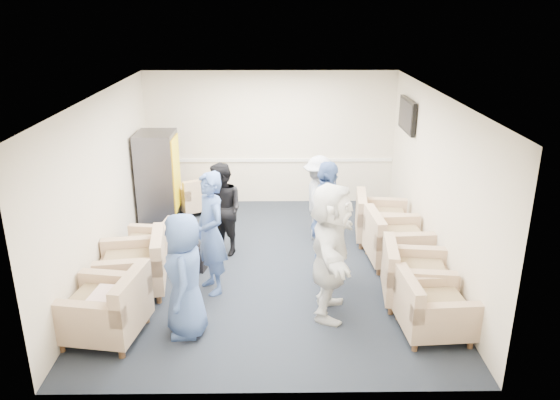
{
  "coord_description": "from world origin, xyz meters",
  "views": [
    {
      "loc": [
        0.05,
        -7.79,
        3.93
      ],
      "look_at": [
        0.15,
        0.2,
        1.04
      ],
      "focal_mm": 35.0,
      "sensor_mm": 36.0,
      "label": 1
    }
  ],
  "objects_px": {
    "person_back_left": "(222,210)",
    "person_mid_left": "(211,233)",
    "armchair_right_near": "(430,310)",
    "armchair_right_far": "(379,222)",
    "person_back_right": "(319,198)",
    "armchair_left_mid": "(137,268)",
    "armchair_right_midnear": "(412,278)",
    "person_front_right": "(331,251)",
    "person_front_left": "(185,275)",
    "armchair_left_near": "(108,310)",
    "armchair_right_midfar": "(393,242)",
    "person_mid_right": "(326,222)",
    "armchair_corner": "(198,196)",
    "armchair_left_far": "(150,249)",
    "vending_machine": "(159,178)"
  },
  "relations": [
    {
      "from": "armchair_left_far",
      "to": "person_mid_left",
      "type": "xyz_separation_m",
      "value": [
        1.06,
        -0.76,
        0.58
      ]
    },
    {
      "from": "person_back_right",
      "to": "person_back_left",
      "type": "bearing_deg",
      "value": 114.73
    },
    {
      "from": "armchair_right_midnear",
      "to": "person_front_left",
      "type": "height_order",
      "value": "person_front_left"
    },
    {
      "from": "armchair_right_midfar",
      "to": "person_back_left",
      "type": "xyz_separation_m",
      "value": [
        -2.73,
        0.43,
        0.4
      ]
    },
    {
      "from": "armchair_left_near",
      "to": "armchair_right_midfar",
      "type": "relative_size",
      "value": 1.11
    },
    {
      "from": "armchair_left_near",
      "to": "armchair_right_midfar",
      "type": "bearing_deg",
      "value": 126.43
    },
    {
      "from": "person_back_left",
      "to": "person_mid_left",
      "type": "bearing_deg",
      "value": -45.43
    },
    {
      "from": "armchair_left_near",
      "to": "armchair_right_near",
      "type": "distance_m",
      "value": 3.99
    },
    {
      "from": "armchair_corner",
      "to": "person_front_right",
      "type": "height_order",
      "value": "person_front_right"
    },
    {
      "from": "armchair_right_midnear",
      "to": "person_front_left",
      "type": "relative_size",
      "value": 0.62
    },
    {
      "from": "person_front_right",
      "to": "person_front_left",
      "type": "bearing_deg",
      "value": 111.7
    },
    {
      "from": "armchair_corner",
      "to": "armchair_left_far",
      "type": "bearing_deg",
      "value": 50.31
    },
    {
      "from": "person_back_right",
      "to": "armchair_right_far",
      "type": "bearing_deg",
      "value": -93.63
    },
    {
      "from": "person_front_left",
      "to": "person_back_right",
      "type": "height_order",
      "value": "person_front_left"
    },
    {
      "from": "armchair_left_far",
      "to": "vending_machine",
      "type": "bearing_deg",
      "value": -167.13
    },
    {
      "from": "vending_machine",
      "to": "person_front_left",
      "type": "bearing_deg",
      "value": -74.39
    },
    {
      "from": "armchair_right_midfar",
      "to": "person_mid_right",
      "type": "height_order",
      "value": "person_mid_right"
    },
    {
      "from": "armchair_left_far",
      "to": "person_mid_right",
      "type": "relative_size",
      "value": 0.47
    },
    {
      "from": "armchair_left_far",
      "to": "armchair_corner",
      "type": "xyz_separation_m",
      "value": [
        0.45,
        2.42,
        0.01
      ]
    },
    {
      "from": "person_back_left",
      "to": "person_front_right",
      "type": "relative_size",
      "value": 0.83
    },
    {
      "from": "armchair_left_near",
      "to": "armchair_corner",
      "type": "xyz_separation_m",
      "value": [
        0.54,
        4.35,
        -0.06
      ]
    },
    {
      "from": "armchair_left_near",
      "to": "armchair_corner",
      "type": "distance_m",
      "value": 4.39
    },
    {
      "from": "armchair_right_near",
      "to": "armchair_right_midnear",
      "type": "height_order",
      "value": "armchair_right_midnear"
    },
    {
      "from": "person_mid_right",
      "to": "person_front_left",
      "type": "bearing_deg",
      "value": 148.27
    },
    {
      "from": "armchair_corner",
      "to": "person_mid_right",
      "type": "relative_size",
      "value": 0.59
    },
    {
      "from": "armchair_left_far",
      "to": "person_mid_right",
      "type": "bearing_deg",
      "value": 88.03
    },
    {
      "from": "armchair_right_near",
      "to": "armchair_right_far",
      "type": "distance_m",
      "value": 2.86
    },
    {
      "from": "person_mid_right",
      "to": "person_front_right",
      "type": "relative_size",
      "value": 0.99
    },
    {
      "from": "armchair_left_mid",
      "to": "person_back_left",
      "type": "height_order",
      "value": "person_back_left"
    },
    {
      "from": "armchair_left_mid",
      "to": "armchair_right_midnear",
      "type": "relative_size",
      "value": 1.04
    },
    {
      "from": "person_back_right",
      "to": "person_front_right",
      "type": "height_order",
      "value": "person_front_right"
    },
    {
      "from": "armchair_right_midfar",
      "to": "vending_machine",
      "type": "xyz_separation_m",
      "value": [
        -4.04,
        1.87,
        0.49
      ]
    },
    {
      "from": "vending_machine",
      "to": "person_back_left",
      "type": "bearing_deg",
      "value": -47.76
    },
    {
      "from": "armchair_right_midnear",
      "to": "person_back_right",
      "type": "bearing_deg",
      "value": 33.52
    },
    {
      "from": "armchair_left_mid",
      "to": "armchair_right_midnear",
      "type": "bearing_deg",
      "value": 76.92
    },
    {
      "from": "person_front_left",
      "to": "person_mid_left",
      "type": "bearing_deg",
      "value": 163.58
    },
    {
      "from": "armchair_right_far",
      "to": "vending_machine",
      "type": "distance_m",
      "value": 4.12
    },
    {
      "from": "armchair_left_near",
      "to": "armchair_left_mid",
      "type": "height_order",
      "value": "armchair_left_near"
    },
    {
      "from": "armchair_right_far",
      "to": "vending_machine",
      "type": "relative_size",
      "value": 0.58
    },
    {
      "from": "vending_machine",
      "to": "person_mid_left",
      "type": "distance_m",
      "value": 2.98
    },
    {
      "from": "armchair_right_far",
      "to": "person_back_right",
      "type": "xyz_separation_m",
      "value": [
        -1.04,
        0.15,
        0.39
      ]
    },
    {
      "from": "armchair_left_mid",
      "to": "armchair_right_far",
      "type": "distance_m",
      "value": 4.16
    },
    {
      "from": "armchair_right_midnear",
      "to": "armchair_left_far",
      "type": "bearing_deg",
      "value": 80.44
    },
    {
      "from": "person_front_right",
      "to": "armchair_right_midnear",
      "type": "bearing_deg",
      "value": -67.61
    },
    {
      "from": "armchair_left_far",
      "to": "armchair_right_far",
      "type": "bearing_deg",
      "value": 111.06
    },
    {
      "from": "vending_machine",
      "to": "armchair_left_near",
      "type": "bearing_deg",
      "value": -88.43
    },
    {
      "from": "armchair_left_near",
      "to": "person_mid_right",
      "type": "bearing_deg",
      "value": 127.77
    },
    {
      "from": "armchair_left_mid",
      "to": "person_front_left",
      "type": "distance_m",
      "value": 1.43
    },
    {
      "from": "armchair_left_far",
      "to": "person_front_left",
      "type": "bearing_deg",
      "value": 31.92
    },
    {
      "from": "armchair_right_near",
      "to": "armchair_right_far",
      "type": "bearing_deg",
      "value": -1.32
    }
  ]
}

